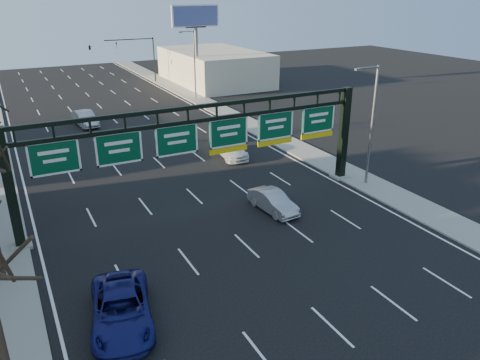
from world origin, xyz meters
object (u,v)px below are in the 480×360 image
car_silver_sedan (273,201)px  sign_gantry (206,142)px  car_white_wagon (231,149)px  car_blue_suv (121,309)px

car_silver_sedan → sign_gantry: bearing=138.0°
sign_gantry → car_silver_sedan: (3.63, -2.72, -3.94)m
sign_gantry → car_white_wagon: size_ratio=4.98×
car_blue_suv → car_white_wagon: (14.48, 18.11, -0.06)m
sign_gantry → car_silver_sedan: size_ratio=5.85×
sign_gantry → car_white_wagon: bearing=54.5°
sign_gantry → car_blue_suv: 13.23m
car_white_wagon → sign_gantry: bearing=-117.5°
car_silver_sedan → car_blue_suv: bearing=-155.6°
car_white_wagon → car_blue_suv: bearing=-120.7°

